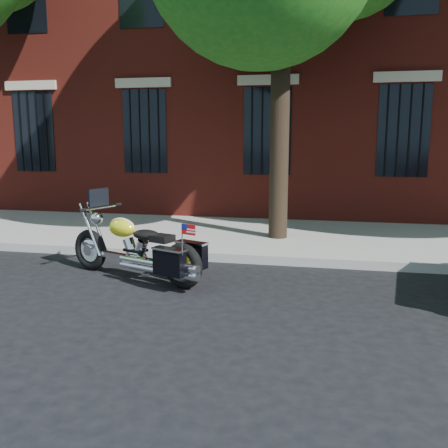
# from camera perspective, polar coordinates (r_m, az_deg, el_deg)

# --- Properties ---
(ground) EXTENTS (120.00, 120.00, 0.00)m
(ground) POSITION_cam_1_polar(r_m,az_deg,el_deg) (7.10, -0.39, -7.09)
(ground) COLOR black
(ground) RESTS_ON ground
(curb) EXTENTS (40.00, 0.16, 0.15)m
(curb) POSITION_cam_1_polar(r_m,az_deg,el_deg) (8.38, 1.64, -3.89)
(curb) COLOR gray
(curb) RESTS_ON ground
(sidewalk) EXTENTS (40.00, 3.60, 0.15)m
(sidewalk) POSITION_cam_1_polar(r_m,az_deg,el_deg) (10.19, 3.55, -1.41)
(sidewalk) COLOR gray
(sidewalk) RESTS_ON ground
(building) EXTENTS (26.00, 10.08, 12.00)m
(building) POSITION_cam_1_polar(r_m,az_deg,el_deg) (17.20, 7.42, 23.06)
(building) COLOR maroon
(building) RESTS_ON ground
(motorcycle) EXTENTS (2.36, 1.34, 1.30)m
(motorcycle) POSITION_cam_1_polar(r_m,az_deg,el_deg) (7.37, -9.62, -3.05)
(motorcycle) COLOR black
(motorcycle) RESTS_ON ground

